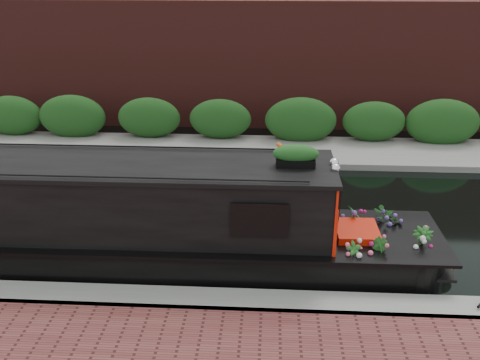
{
  "coord_description": "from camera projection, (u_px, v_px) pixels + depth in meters",
  "views": [
    {
      "loc": [
        1.47,
        -10.24,
        5.09
      ],
      "look_at": [
        0.9,
        -0.6,
        1.14
      ],
      "focal_mm": 40.0,
      "sensor_mm": 36.0,
      "label": 1
    }
  ],
  "objects": [
    {
      "name": "ground",
      "position": [
        200.0,
        217.0,
        11.47
      ],
      "size": [
        80.0,
        80.0,
        0.0
      ],
      "primitive_type": "plane",
      "color": "black",
      "rests_on": "ground"
    },
    {
      "name": "near_bank_coping",
      "position": [
        173.0,
        310.0,
        8.42
      ],
      "size": [
        40.0,
        0.6,
        0.5
      ],
      "primitive_type": "cube",
      "color": "gray",
      "rests_on": "ground"
    },
    {
      "name": "far_brick_wall",
      "position": [
        227.0,
        124.0,
        18.12
      ],
      "size": [
        40.0,
        1.0,
        8.0
      ],
      "primitive_type": "cube",
      "color": "#4E1E1A",
      "rests_on": "ground"
    },
    {
      "name": "far_bank_path",
      "position": [
        219.0,
        153.0,
        15.35
      ],
      "size": [
        40.0,
        2.4,
        0.34
      ],
      "primitive_type": "cube",
      "color": "gray",
      "rests_on": "ground"
    },
    {
      "name": "rope_fender",
      "position": [
        442.0,
        267.0,
        9.35
      ],
      "size": [
        0.28,
        0.38,
        0.28
      ],
      "primitive_type": "cylinder",
      "rotation": [
        1.57,
        0.0,
        0.0
      ],
      "color": "brown",
      "rests_on": "ground"
    },
    {
      "name": "narrowboat",
      "position": [
        118.0,
        227.0,
        9.43
      ],
      "size": [
        10.82,
        1.96,
        2.54
      ],
      "rotation": [
        0.0,
        0.0,
        0.01
      ],
      "color": "black",
      "rests_on": "ground"
    },
    {
      "name": "far_hedge",
      "position": [
        222.0,
        143.0,
        16.18
      ],
      "size": [
        40.0,
        1.1,
        2.8
      ],
      "primitive_type": "cube",
      "color": "#1A4517",
      "rests_on": "ground"
    }
  ]
}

